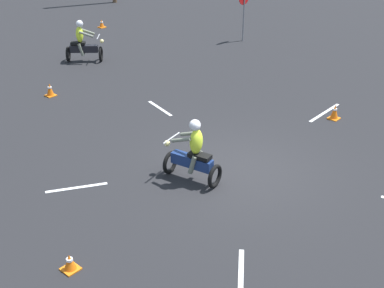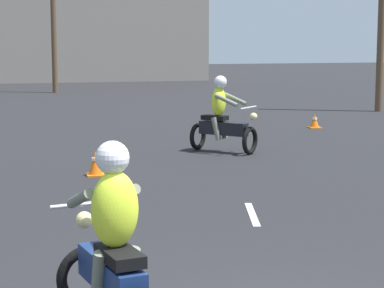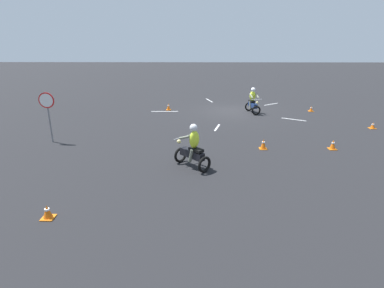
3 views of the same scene
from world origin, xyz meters
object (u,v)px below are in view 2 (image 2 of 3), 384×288
(motorcycle_rider_background, at_px, (222,119))
(traffic_cone_near_left, at_px, (95,164))
(traffic_cone_mid_left, at_px, (315,121))
(motorcycle_rider_foreground, at_px, (112,251))

(motorcycle_rider_background, xyz_separation_m, traffic_cone_near_left, (-3.02, -2.11, -0.51))
(traffic_cone_near_left, distance_m, traffic_cone_mid_left, 8.74)
(traffic_cone_near_left, xyz_separation_m, traffic_cone_mid_left, (6.73, 5.58, -0.04))
(motorcycle_rider_foreground, height_order, traffic_cone_mid_left, motorcycle_rider_foreground)
(motorcycle_rider_background, distance_m, traffic_cone_mid_left, 5.11)
(motorcycle_rider_foreground, relative_size, traffic_cone_near_left, 3.66)
(motorcycle_rider_foreground, bearing_deg, traffic_cone_mid_left, 48.95)
(motorcycle_rider_background, bearing_deg, traffic_cone_near_left, -8.52)
(traffic_cone_near_left, relative_size, traffic_cone_mid_left, 1.20)
(traffic_cone_mid_left, bearing_deg, motorcycle_rider_background, -136.85)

